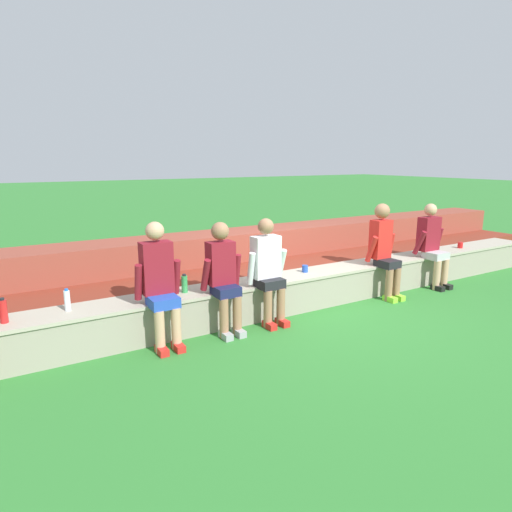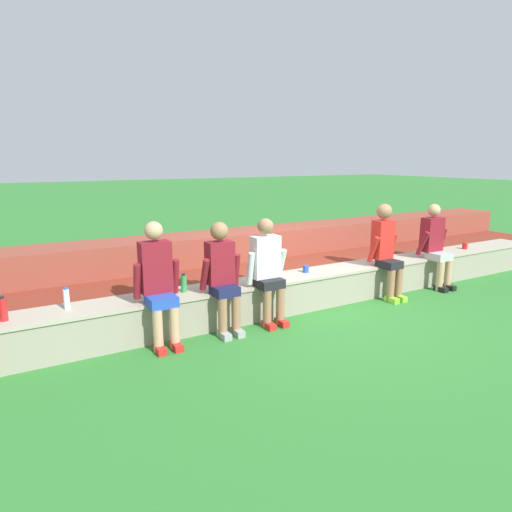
{
  "view_description": "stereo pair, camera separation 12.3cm",
  "coord_description": "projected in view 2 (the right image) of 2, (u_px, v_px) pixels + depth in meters",
  "views": [
    {
      "loc": [
        -3.94,
        -4.65,
        2.11
      ],
      "look_at": [
        -0.99,
        0.26,
        0.84
      ],
      "focal_mm": 30.98,
      "sensor_mm": 36.0,
      "label": 1
    },
    {
      "loc": [
        -3.83,
        -4.71,
        2.11
      ],
      "look_at": [
        -0.99,
        0.26,
        0.84
      ],
      "focal_mm": 30.98,
      "sensor_mm": 36.0,
      "label": 2
    }
  ],
  "objects": [
    {
      "name": "water_bottle_mid_left",
      "position": [
        67.0,
        299.0,
        4.8
      ],
      "size": [
        0.06,
        0.06,
        0.25
      ],
      "color": "silver",
      "rests_on": "stone_seating_wall"
    },
    {
      "name": "person_rightmost_edge",
      "position": [
        435.0,
        244.0,
        7.25
      ],
      "size": [
        0.55,
        0.55,
        1.38
      ],
      "color": "tan",
      "rests_on": "ground"
    },
    {
      "name": "person_center",
      "position": [
        222.0,
        274.0,
        5.35
      ],
      "size": [
        0.51,
        0.51,
        1.36
      ],
      "color": "#996B4C",
      "rests_on": "ground"
    },
    {
      "name": "person_left_of_center",
      "position": [
        158.0,
        281.0,
        4.98
      ],
      "size": [
        0.53,
        0.55,
        1.42
      ],
      "color": "tan",
      "rests_on": "ground"
    },
    {
      "name": "water_bottle_near_left",
      "position": [
        276.0,
        272.0,
        6.01
      ],
      "size": [
        0.06,
        0.06,
        0.21
      ],
      "color": "blue",
      "rests_on": "stone_seating_wall"
    },
    {
      "name": "water_bottle_near_right",
      "position": [
        184.0,
        283.0,
        5.43
      ],
      "size": [
        0.08,
        0.08,
        0.23
      ],
      "color": "green",
      "rests_on": "stone_seating_wall"
    },
    {
      "name": "brick_bleachers",
      "position": [
        268.0,
        262.0,
        7.55
      ],
      "size": [
        11.93,
        1.56,
        0.91
      ],
      "color": "maroon",
      "rests_on": "ground"
    },
    {
      "name": "plastic_cup_middle",
      "position": [
        465.0,
        246.0,
        8.03
      ],
      "size": [
        0.09,
        0.09,
        0.11
      ],
      "primitive_type": "cylinder",
      "color": "red",
      "rests_on": "stone_seating_wall"
    },
    {
      "name": "stone_seating_wall",
      "position": [
        314.0,
        287.0,
        6.47
      ],
      "size": [
        9.95,
        0.56,
        0.49
      ],
      "color": "gray",
      "rests_on": "ground"
    },
    {
      "name": "person_far_right",
      "position": [
        386.0,
        248.0,
        6.69
      ],
      "size": [
        0.48,
        0.56,
        1.44
      ],
      "color": "#996B4C",
      "rests_on": "ground"
    },
    {
      "name": "plastic_cup_left_end",
      "position": [
        306.0,
        269.0,
        6.38
      ],
      "size": [
        0.09,
        0.09,
        0.1
      ],
      "primitive_type": "cylinder",
      "color": "blue",
      "rests_on": "stone_seating_wall"
    },
    {
      "name": "person_right_of_center",
      "position": [
        268.0,
        268.0,
        5.65
      ],
      "size": [
        0.54,
        0.47,
        1.37
      ],
      "color": "#996B4C",
      "rests_on": "ground"
    },
    {
      "name": "water_bottle_mid_right",
      "position": [
        3.0,
        309.0,
        4.46
      ],
      "size": [
        0.08,
        0.08,
        0.26
      ],
      "color": "red",
      "rests_on": "stone_seating_wall"
    },
    {
      "name": "ground_plane",
      "position": [
        325.0,
        309.0,
        6.31
      ],
      "size": [
        80.0,
        80.0,
        0.0
      ],
      "primitive_type": "plane",
      "color": "#2D752D"
    }
  ]
}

